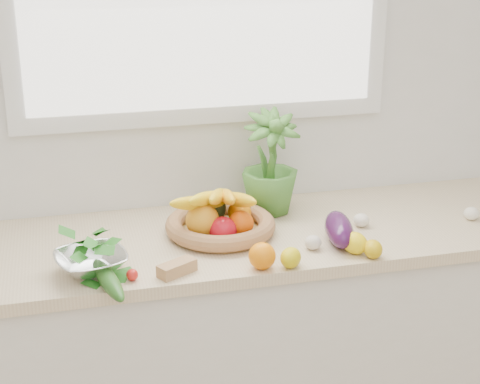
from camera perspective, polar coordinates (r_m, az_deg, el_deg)
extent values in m
cube|color=white|center=(2.54, -2.90, 8.74)|extent=(4.50, 0.02, 2.70)
cube|color=silver|center=(2.62, -1.20, -12.78)|extent=(2.20, 0.58, 0.86)
cube|color=beige|center=(2.40, -1.28, -3.75)|extent=(2.24, 0.62, 0.04)
sphere|color=orange|center=(2.15, 1.73, -4.98)|extent=(0.10, 0.10, 0.08)
ellipsoid|color=gold|center=(2.26, 10.28, -4.38)|extent=(0.07, 0.08, 0.06)
ellipsoid|color=yellow|center=(2.17, 3.95, -5.10)|extent=(0.09, 0.10, 0.06)
ellipsoid|color=yellow|center=(2.28, 8.91, -3.92)|extent=(0.10, 0.10, 0.07)
sphere|color=red|center=(2.31, -1.33, -2.99)|extent=(0.11, 0.11, 0.09)
cube|color=tan|center=(2.13, -4.92, -5.91)|extent=(0.12, 0.10, 0.04)
ellipsoid|color=white|center=(2.48, 9.40, -2.17)|extent=(0.06, 0.06, 0.04)
ellipsoid|color=white|center=(2.62, 17.52, -1.60)|extent=(0.06, 0.06, 0.04)
ellipsoid|color=silver|center=(2.29, 5.69, -3.91)|extent=(0.07, 0.07, 0.04)
ellipsoid|color=#36103B|center=(2.34, 7.68, -2.88)|extent=(0.13, 0.24, 0.09)
ellipsoid|color=#255B1A|center=(2.08, -10.20, -6.71)|extent=(0.10, 0.27, 0.05)
sphere|color=red|center=(2.11, -8.37, -6.37)|extent=(0.05, 0.05, 0.03)
imported|color=#437F2E|center=(2.51, 2.36, 2.33)|extent=(0.22, 0.22, 0.36)
cylinder|color=tan|center=(2.40, -1.52, -3.12)|extent=(0.40, 0.40, 0.01)
torus|color=#B0844E|center=(2.39, -1.53, -2.56)|extent=(0.47, 0.47, 0.05)
sphere|color=orange|center=(2.33, -2.93, -2.21)|extent=(0.14, 0.14, 0.11)
sphere|color=#DC5206|center=(2.34, 0.08, -2.45)|extent=(0.11, 0.11, 0.08)
sphere|color=orange|center=(2.43, -0.04, -1.56)|extent=(0.10, 0.10, 0.08)
ellipsoid|color=#212F15|center=(2.43, -2.13, -1.19)|extent=(0.12, 0.12, 0.11)
ellipsoid|color=yellow|center=(2.33, -3.29, -0.87)|extent=(0.23, 0.15, 0.10)
ellipsoid|color=yellow|center=(2.34, -2.53, -0.51)|extent=(0.19, 0.21, 0.10)
ellipsoid|color=yellow|center=(2.34, -1.74, -0.34)|extent=(0.13, 0.24, 0.10)
ellipsoid|color=#FFB015|center=(2.35, -1.00, -0.37)|extent=(0.06, 0.24, 0.10)
ellipsoid|color=yellow|center=(2.35, -0.18, -0.59)|extent=(0.10, 0.24, 0.10)
cylinder|color=silver|center=(2.17, -11.42, -6.07)|extent=(0.10, 0.10, 0.02)
imported|color=white|center=(2.16, -11.48, -5.31)|extent=(0.24, 0.24, 0.05)
ellipsoid|color=#1B6E22|center=(2.14, -11.56, -4.31)|extent=(0.18, 0.18, 0.06)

